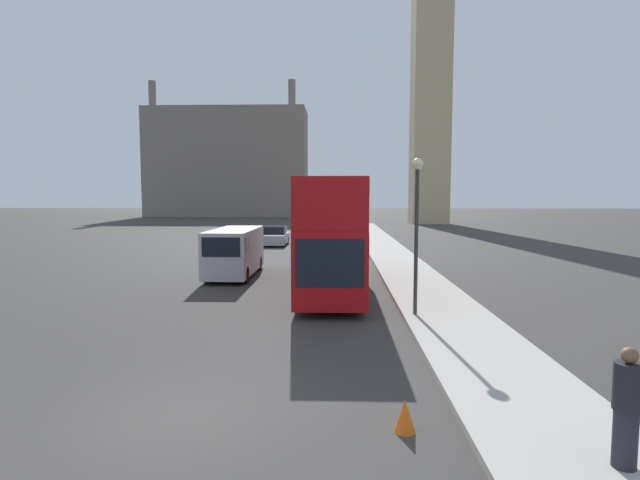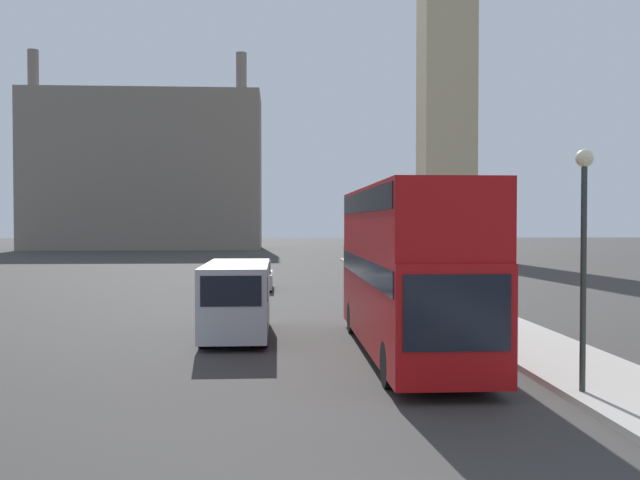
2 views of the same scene
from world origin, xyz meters
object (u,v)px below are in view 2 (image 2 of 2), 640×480
at_px(white_van, 237,298).
at_px(street_lamp, 584,229).
at_px(red_double_decker_bus, 407,262).
at_px(parked_sedan, 255,277).

distance_m(white_van, street_lamp, 11.21).
distance_m(red_double_decker_bus, white_van, 5.83).
xyz_separation_m(red_double_decker_bus, parked_sedan, (-4.69, 18.63, -1.83)).
relative_size(street_lamp, parked_sedan, 1.14).
xyz_separation_m(red_double_decker_bus, street_lamp, (2.70, -4.93, 0.93)).
xyz_separation_m(red_double_decker_bus, white_van, (-4.73, 3.17, -1.27)).
height_order(red_double_decker_bus, parked_sedan, red_double_decker_bus).
distance_m(red_double_decker_bus, street_lamp, 5.70).
bearing_deg(white_van, parked_sedan, 89.87).
relative_size(white_van, parked_sedan, 1.34).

